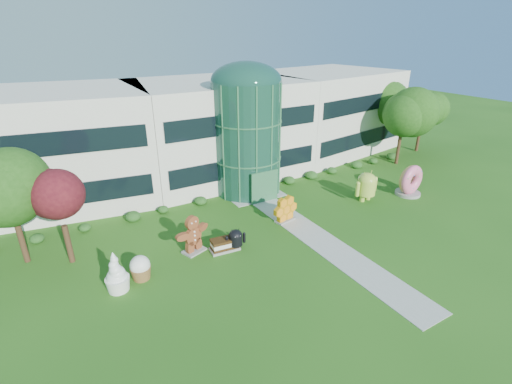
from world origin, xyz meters
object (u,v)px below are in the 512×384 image
android_black (236,238)px  gingerbread (193,234)px  donut (410,180)px  android_green (367,185)px

android_black → gingerbread: 2.87m
android_black → donut: donut is taller
android_green → android_black: size_ratio=1.74×
android_green → donut: android_green is taller
android_black → donut: bearing=7.1°
android_green → gingerbread: bearing=178.0°
donut → gingerbread: 20.31m
gingerbread → android_black: bearing=-43.8°
android_green → android_black: bearing=-177.0°
android_black → donut: (17.71, 0.17, 0.57)m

